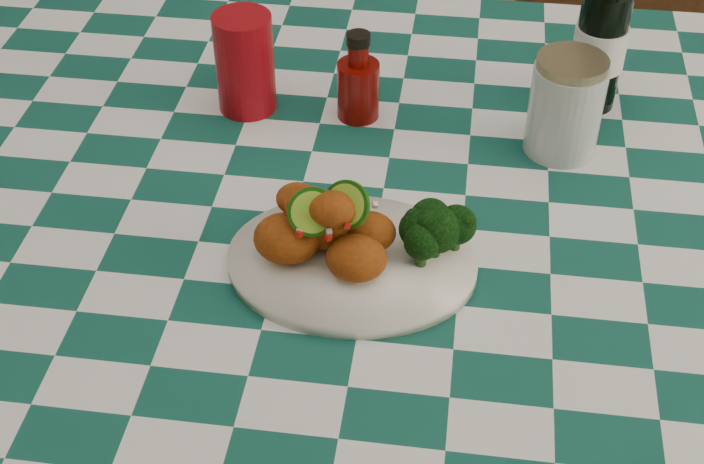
% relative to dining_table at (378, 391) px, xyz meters
% --- Properties ---
extents(dining_table, '(1.66, 1.06, 0.79)m').
position_rel_dining_table_xyz_m(dining_table, '(0.00, 0.00, 0.00)').
color(dining_table, '#114B3E').
rests_on(dining_table, ground).
extents(plate, '(0.29, 0.23, 0.02)m').
position_rel_dining_table_xyz_m(plate, '(-0.02, -0.15, 0.40)').
color(plate, white).
rests_on(plate, dining_table).
extents(fried_chicken_pile, '(0.14, 0.10, 0.09)m').
position_rel_dining_table_xyz_m(fried_chicken_pile, '(-0.04, -0.15, 0.46)').
color(fried_chicken_pile, '#943D0E').
rests_on(fried_chicken_pile, plate).
extents(broccoli_side, '(0.08, 0.08, 0.06)m').
position_rel_dining_table_xyz_m(broccoli_side, '(0.07, -0.14, 0.44)').
color(broccoli_side, black).
rests_on(broccoli_side, plate).
extents(red_tumbler, '(0.10, 0.10, 0.14)m').
position_rel_dining_table_xyz_m(red_tumbler, '(-0.21, 0.16, 0.46)').
color(red_tumbler, maroon).
rests_on(red_tumbler, dining_table).
extents(ketchup_bottle, '(0.08, 0.08, 0.13)m').
position_rel_dining_table_xyz_m(ketchup_bottle, '(-0.05, 0.16, 0.46)').
color(ketchup_bottle, '#620804').
rests_on(ketchup_bottle, dining_table).
extents(mason_jar, '(0.10, 0.10, 0.14)m').
position_rel_dining_table_xyz_m(mason_jar, '(0.22, 0.12, 0.46)').
color(mason_jar, '#B2BCBA').
rests_on(mason_jar, dining_table).
extents(beer_bottle, '(0.08, 0.08, 0.24)m').
position_rel_dining_table_xyz_m(beer_bottle, '(0.26, 0.23, 0.51)').
color(beer_bottle, black).
rests_on(beer_bottle, dining_table).
extents(wooden_chair_left, '(0.47, 0.48, 0.82)m').
position_rel_dining_table_xyz_m(wooden_chair_left, '(-0.35, 0.76, 0.02)').
color(wooden_chair_left, '#472814').
rests_on(wooden_chair_left, ground).
extents(wooden_chair_right, '(0.55, 0.57, 1.01)m').
position_rel_dining_table_xyz_m(wooden_chair_right, '(0.36, 0.67, 0.11)').
color(wooden_chair_right, '#472814').
rests_on(wooden_chair_right, ground).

